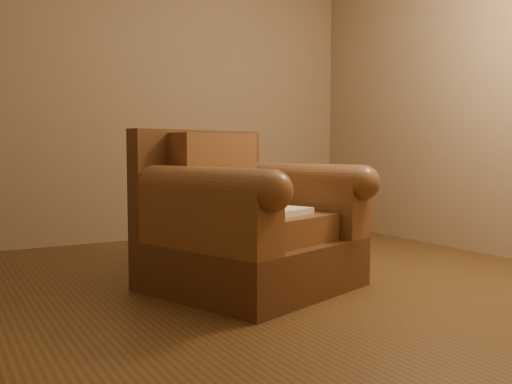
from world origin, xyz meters
TOP-DOWN VIEW (x-y plane):
  - floor at (0.00, 0.00)m, footprint 4.00×4.00m
  - room at (0.00, 0.00)m, footprint 4.02×4.02m
  - armchair at (-0.17, -0.04)m, footprint 1.34×1.30m
  - teddy_bear at (-0.18, 0.06)m, footprint 0.19×0.21m
  - guidebook at (-0.13, -0.26)m, footprint 0.54×0.44m
  - side_table at (0.84, 0.96)m, footprint 0.44×0.44m

SIDE VIEW (x-z plane):
  - floor at x=0.00m, z-range 0.00..0.00m
  - side_table at x=0.84m, z-range 0.02..0.64m
  - armchair at x=-0.17m, z-range -0.11..0.85m
  - guidebook at x=-0.13m, z-range 0.46..0.49m
  - teddy_bear at x=-0.18m, z-range 0.43..0.68m
  - room at x=0.00m, z-range 0.36..3.07m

